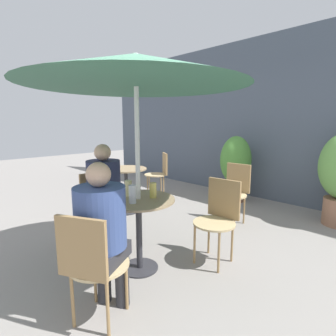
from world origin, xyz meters
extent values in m
plane|color=gray|center=(0.00, 0.00, 0.00)|extent=(20.00, 20.00, 0.00)
cube|color=#4C5666|center=(0.00, 3.28, 1.50)|extent=(10.00, 0.06, 3.00)
cylinder|color=#2D2D33|center=(-0.17, 0.02, 0.01)|extent=(0.37, 0.37, 0.01)
cylinder|color=#2D2D33|center=(-0.17, 0.02, 0.36)|extent=(0.06, 0.06, 0.69)
cylinder|color=#997F5B|center=(-0.17, 0.02, 0.72)|extent=(0.70, 0.70, 0.02)
cylinder|color=#2D2D33|center=(-1.66, 0.94, 0.01)|extent=(0.37, 0.37, 0.01)
cylinder|color=#2D2D33|center=(-1.66, 0.94, 0.36)|extent=(0.06, 0.06, 0.69)
cylinder|color=#997F5B|center=(-1.66, 0.94, 0.72)|extent=(0.67, 0.67, 0.02)
cylinder|color=tan|center=(-0.88, 0.05, 0.43)|extent=(0.43, 0.43, 0.02)
cylinder|color=#9E7A4C|center=(-1.01, 0.19, 0.21)|extent=(0.02, 0.02, 0.42)
cylinder|color=#9E7A4C|center=(-1.03, -0.09, 0.21)|extent=(0.02, 0.02, 0.42)
cylinder|color=#9E7A4C|center=(-0.73, 0.18, 0.21)|extent=(0.02, 0.02, 0.42)
cylinder|color=#9E7A4C|center=(-0.75, -0.10, 0.21)|extent=(0.02, 0.02, 0.42)
cube|color=#9E7A4C|center=(-1.07, 0.05, 0.65)|extent=(0.05, 0.37, 0.42)
cylinder|color=tan|center=(0.15, -0.61, 0.43)|extent=(0.43, 0.43, 0.02)
cylinder|color=#9E7A4C|center=(0.09, -0.80, 0.21)|extent=(0.02, 0.02, 0.42)
cylinder|color=#9E7A4C|center=(0.34, -0.67, 0.21)|extent=(0.02, 0.02, 0.42)
cylinder|color=#9E7A4C|center=(-0.04, -0.55, 0.21)|extent=(0.02, 0.02, 0.42)
cylinder|color=#9E7A4C|center=(0.21, -0.42, 0.21)|extent=(0.02, 0.02, 0.42)
cube|color=#9E7A4C|center=(0.24, -0.78, 0.65)|extent=(0.34, 0.20, 0.42)
cylinder|color=tan|center=(-2.04, 1.92, 0.43)|extent=(0.43, 0.43, 0.02)
cylinder|color=#9E7A4C|center=(-1.85, 1.96, 0.21)|extent=(0.02, 0.02, 0.42)
cylinder|color=#9E7A4C|center=(-2.08, 2.11, 0.21)|extent=(0.02, 0.02, 0.42)
cylinder|color=#9E7A4C|center=(-2.00, 1.72, 0.21)|extent=(0.02, 0.02, 0.42)
cylinder|color=#9E7A4C|center=(-2.23, 1.88, 0.21)|extent=(0.02, 0.02, 0.42)
cube|color=#9E7A4C|center=(-1.94, 2.08, 0.65)|extent=(0.32, 0.22, 0.42)
cylinder|color=tan|center=(0.27, 0.64, 0.43)|extent=(0.43, 0.43, 0.02)
cylinder|color=#9E7A4C|center=(0.40, 0.79, 0.21)|extent=(0.02, 0.02, 0.42)
cylinder|color=#9E7A4C|center=(0.12, 0.76, 0.21)|extent=(0.02, 0.02, 0.42)
cylinder|color=#9E7A4C|center=(0.43, 0.51, 0.21)|extent=(0.02, 0.02, 0.42)
cylinder|color=#9E7A4C|center=(0.15, 0.48, 0.21)|extent=(0.02, 0.02, 0.42)
cube|color=#9E7A4C|center=(0.26, 0.83, 0.65)|extent=(0.37, 0.06, 0.42)
cylinder|color=tan|center=(-0.18, 1.69, 0.43)|extent=(0.43, 0.43, 0.02)
cylinder|color=#9E7A4C|center=(-0.05, 1.84, 0.21)|extent=(0.02, 0.02, 0.42)
cylinder|color=#9E7A4C|center=(-0.33, 1.83, 0.21)|extent=(0.02, 0.02, 0.42)
cylinder|color=#9E7A4C|center=(-0.03, 1.56, 0.21)|extent=(0.02, 0.02, 0.42)
cylinder|color=#9E7A4C|center=(-0.31, 1.55, 0.21)|extent=(0.02, 0.02, 0.42)
cube|color=#9E7A4C|center=(-0.19, 1.89, 0.65)|extent=(0.37, 0.05, 0.42)
cylinder|color=brown|center=(-0.70, -0.05, 0.21)|extent=(0.11, 0.11, 0.42)
cylinder|color=brown|center=(-0.70, 0.12, 0.21)|extent=(0.11, 0.11, 0.42)
cube|color=brown|center=(-0.84, 0.04, 0.50)|extent=(0.37, 0.34, 0.11)
cylinder|color=#232847|center=(-0.84, 0.04, 0.79)|extent=(0.38, 0.38, 0.47)
sphere|color=#DBAD89|center=(-0.84, 0.04, 1.12)|extent=(0.19, 0.19, 0.19)
cylinder|color=#2D2D33|center=(0.14, -0.41, 0.21)|extent=(0.11, 0.11, 0.42)
cylinder|color=#2D2D33|center=(0.00, -0.49, 0.21)|extent=(0.11, 0.11, 0.42)
cube|color=#2D2D33|center=(0.13, -0.57, 0.50)|extent=(0.44, 0.45, 0.11)
cylinder|color=#384C84|center=(0.13, -0.57, 0.78)|extent=(0.37, 0.37, 0.45)
sphere|color=#DBAD89|center=(0.13, -0.57, 1.09)|extent=(0.17, 0.17, 0.17)
cylinder|color=beige|center=(-0.32, 0.01, 0.80)|extent=(0.07, 0.07, 0.16)
cylinder|color=silver|center=(-0.10, -0.11, 0.81)|extent=(0.07, 0.07, 0.17)
cylinder|color=#DBC65B|center=(-0.11, 0.14, 0.80)|extent=(0.07, 0.07, 0.15)
cylinder|color=#93664C|center=(-0.77, 2.77, 0.16)|extent=(0.42, 0.42, 0.32)
ellipsoid|color=#4C8938|center=(-0.77, 2.77, 0.77)|extent=(0.57, 0.57, 0.88)
cylinder|color=silver|center=(-0.17, 0.02, 1.02)|extent=(0.04, 0.04, 2.04)
cone|color=#33664C|center=(-0.17, 0.02, 1.90)|extent=(2.01, 2.01, 0.28)
camera|label=1|loc=(1.74, -1.49, 1.44)|focal=28.00mm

